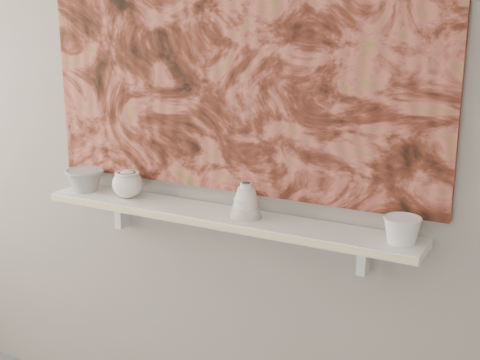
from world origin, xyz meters
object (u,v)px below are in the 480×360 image
Objects in this scene: shelf at (223,217)px; bell_vessel at (246,200)px; bowl_white at (402,230)px; cup_cream at (127,184)px; bowl_grey at (85,180)px; painting at (233,32)px.

bell_vessel is (0.09, 0.00, 0.08)m from shelf.
shelf is at bearing 180.00° from bowl_white.
shelf is at bearing 0.00° from cup_cream.
bowl_white is (1.24, 0.00, -0.00)m from bowl_grey.
painting is 0.56m from bell_vessel.
painting is 0.84m from bowl_grey.
shelf is 0.41m from cup_cream.
painting is 13.28× the size of cup_cream.
bowl_white reaches higher than shelf.
painting is 10.10× the size of bowl_grey.
bell_vessel is at bearing 180.00° from bowl_white.
bell_vessel is at bearing 0.00° from bowl_grey.
bowl_grey reaches higher than shelf.
bell_vessel reaches higher than bowl_grey.
painting is 12.91× the size of bowl_white.
painting reaches higher than bell_vessel.
painting is at bearing 138.65° from bell_vessel.
bell_vessel is at bearing 0.00° from cup_cream.
painting is (0.00, 0.08, 0.62)m from shelf.
bowl_grey reaches higher than bowl_white.
bowl_grey is 1.28× the size of bowl_white.
shelf is at bearing -90.00° from painting.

